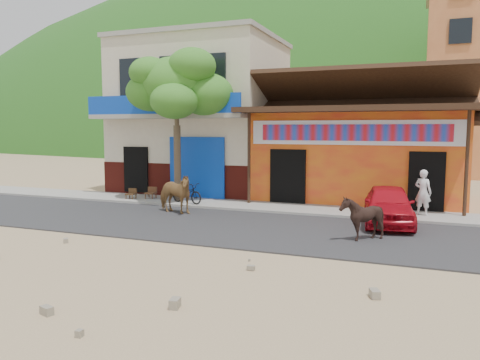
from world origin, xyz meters
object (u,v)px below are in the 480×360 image
at_px(scooter, 187,193).
at_px(cow_dark, 362,218).
at_px(cow_tan, 174,193).
at_px(cafe_chair_right, 131,189).
at_px(red_car, 388,205).
at_px(tree, 177,125).
at_px(cafe_chair_left, 151,188).
at_px(pedestrian, 423,192).

bearing_deg(scooter, cow_dark, -99.20).
distance_m(cow_dark, scooter, 7.77).
distance_m(cow_tan, scooter, 1.71).
bearing_deg(cafe_chair_right, red_car, -10.03).
bearing_deg(red_car, cafe_chair_right, 166.77).
bearing_deg(cow_tan, red_car, -69.64).
relative_size(red_car, scooter, 2.38).
distance_m(tree, cow_dark, 8.83).
relative_size(cafe_chair_left, cafe_chair_right, 1.11).
bearing_deg(red_car, tree, 163.96).
xyz_separation_m(scooter, pedestrian, (8.50, 0.66, 0.37)).
bearing_deg(cafe_chair_right, pedestrian, -1.43).
bearing_deg(cow_dark, scooter, -116.39).
height_order(tree, red_car, tree).
height_order(cow_tan, cafe_chair_right, cow_tan).
xyz_separation_m(red_car, cafe_chair_left, (-9.50, 1.52, -0.09)).
bearing_deg(red_car, pedestrian, 50.75).
height_order(tree, cafe_chair_right, tree).
height_order(pedestrian, cafe_chair_left, pedestrian).
bearing_deg(cafe_chair_left, cafe_chair_right, -155.25).
xyz_separation_m(tree, cow_dark, (7.59, -3.76, -2.48)).
xyz_separation_m(scooter, cafe_chair_left, (-2.00, 0.60, 0.04)).
relative_size(cow_dark, pedestrian, 0.78).
xyz_separation_m(cow_tan, scooter, (-0.36, 1.65, -0.22)).
bearing_deg(cow_dark, pedestrian, 158.96).
xyz_separation_m(tree, pedestrian, (9.10, 0.28, -2.23)).
distance_m(red_car, pedestrian, 1.88).
bearing_deg(tree, cafe_chair_left, 171.09).
height_order(tree, pedestrian, tree).
relative_size(tree, pedestrian, 3.92).
xyz_separation_m(cow_tan, pedestrian, (8.14, 2.31, 0.15)).
bearing_deg(cow_tan, cafe_chair_right, 73.29).
distance_m(pedestrian, cafe_chair_right, 11.21).
bearing_deg(cow_tan, cow_dark, -90.17).
bearing_deg(pedestrian, cafe_chair_right, 26.42).
bearing_deg(cow_tan, tree, 39.93).
bearing_deg(pedestrian, red_car, 81.81).
height_order(tree, cow_tan, tree).
bearing_deg(pedestrian, tree, 25.86).
relative_size(tree, scooter, 3.99).
bearing_deg(cow_dark, cafe_chair_right, -110.88).
relative_size(cow_dark, cafe_chair_left, 1.38).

